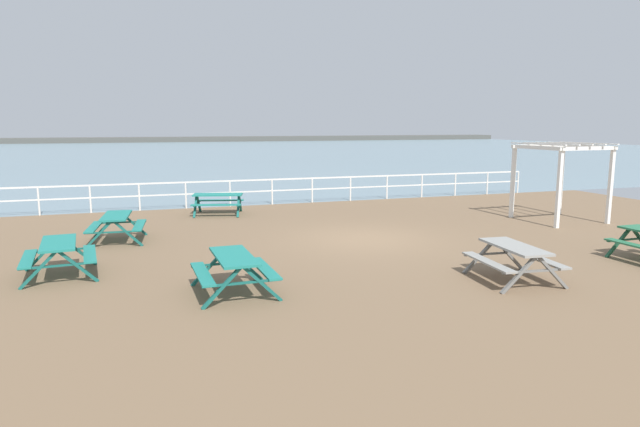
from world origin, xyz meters
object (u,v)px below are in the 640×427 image
at_px(picnic_table_near_right, 234,265).
at_px(picnic_table_far_left, 59,250).
at_px(picnic_table_near_left, 514,254).
at_px(lattice_pergola, 561,164).
at_px(picnic_table_far_right, 218,199).
at_px(picnic_table_mid_centre, 116,221).

bearing_deg(picnic_table_near_right, picnic_table_far_left, 53.19).
height_order(picnic_table_near_left, lattice_pergola, lattice_pergola).
bearing_deg(picnic_table_far_right, picnic_table_mid_centre, -116.36).
relative_size(picnic_table_near_right, lattice_pergola, 0.68).
xyz_separation_m(picnic_table_near_right, lattice_pergola, (12.21, 4.76, 1.41)).
relative_size(picnic_table_near_left, lattice_pergola, 0.71).
relative_size(picnic_table_mid_centre, picnic_table_far_left, 1.01).
bearing_deg(picnic_table_far_right, picnic_table_near_right, -81.28).
distance_m(picnic_table_mid_centre, lattice_pergola, 14.67).
height_order(picnic_table_near_right, lattice_pergola, lattice_pergola).
height_order(picnic_table_near_right, picnic_table_far_left, same).
xyz_separation_m(picnic_table_mid_centre, picnic_table_far_left, (-1.11, -3.49, 0.00)).
height_order(picnic_table_near_left, picnic_table_mid_centre, same).
distance_m(picnic_table_near_right, picnic_table_far_right, 9.93).
relative_size(picnic_table_near_right, picnic_table_far_left, 0.96).
relative_size(picnic_table_near_left, picnic_table_far_right, 0.91).
height_order(picnic_table_near_left, picnic_table_far_left, same).
relative_size(picnic_table_near_left, picnic_table_mid_centre, 1.00).
bearing_deg(picnic_table_far_right, picnic_table_near_left, -51.40).
height_order(picnic_table_near_right, picnic_table_far_right, same).
bearing_deg(picnic_table_near_right, lattice_pergola, -69.82).
bearing_deg(picnic_table_near_right, picnic_table_far_right, -7.58).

